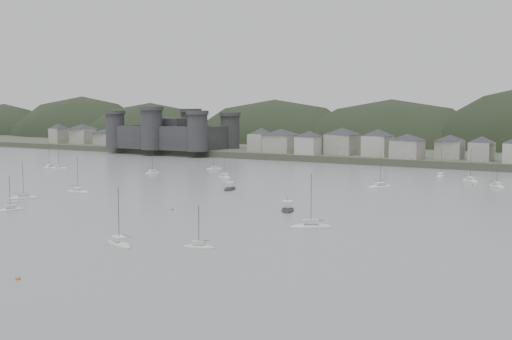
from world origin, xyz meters
The scene contains 9 objects.
ground centered at (0.00, 0.00, 0.00)m, with size 900.00×900.00×0.00m, color slate.
far_shore_land centered at (0.00, 295.00, 1.50)m, with size 900.00×250.00×3.00m, color #383D2D.
forested_ridge centered at (4.83, 269.40, -11.28)m, with size 851.55×103.94×102.57m.
castle centered at (-120.00, 179.80, 10.96)m, with size 66.00×43.00×20.00m.
sailboat_lead centered at (39.61, 33.02, 0.17)m, with size 8.56×6.96×11.59m.
moored_fleet centered at (-2.28, 60.74, 0.18)m, with size 239.30×169.27×13.60m.
motor_launch_near centered at (25.41, 48.78, 0.29)m, with size 6.22×8.47×3.92m.
motor_launch_far centered at (-7.73, 72.87, 0.29)m, with size 5.37×8.50×3.91m.
mooring_buoys centered at (10.47, 48.62, 0.15)m, with size 161.71×143.64×0.70m.
Camera 1 is at (95.30, -74.77, 23.21)m, focal length 43.43 mm.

